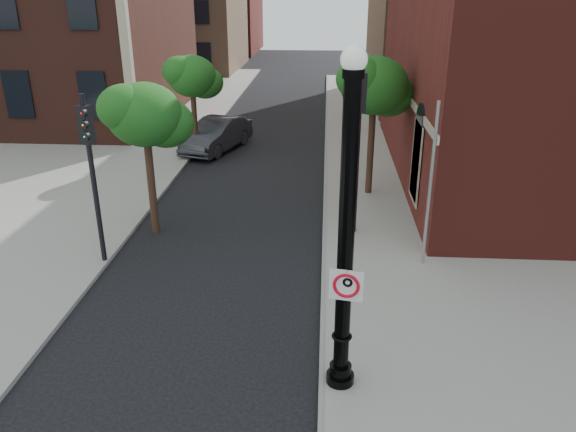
# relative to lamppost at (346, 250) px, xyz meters

# --- Properties ---
(ground) EXTENTS (120.00, 120.00, 0.00)m
(ground) POSITION_rel_lamppost_xyz_m (-2.41, -0.40, -2.98)
(ground) COLOR black
(ground) RESTS_ON ground
(sidewalk_right) EXTENTS (8.00, 60.00, 0.12)m
(sidewalk_right) POSITION_rel_lamppost_xyz_m (3.59, 9.60, -2.92)
(sidewalk_right) COLOR gray
(sidewalk_right) RESTS_ON ground
(sidewalk_left) EXTENTS (10.00, 50.00, 0.12)m
(sidewalk_left) POSITION_rel_lamppost_xyz_m (-11.41, 17.60, -2.92)
(sidewalk_left) COLOR gray
(sidewalk_left) RESTS_ON ground
(curb_edge) EXTENTS (0.10, 60.00, 0.14)m
(curb_edge) POSITION_rel_lamppost_xyz_m (-0.36, 9.60, -2.91)
(curb_edge) COLOR gray
(curb_edge) RESTS_ON ground
(bg_building_red) EXTENTS (12.00, 12.00, 10.00)m
(bg_building_red) POSITION_rel_lamppost_xyz_m (-14.41, 57.60, 2.02)
(bg_building_red) COLOR maroon
(bg_building_red) RESTS_ON ground
(lamppost) EXTENTS (0.55, 0.55, 6.46)m
(lamppost) POSITION_rel_lamppost_xyz_m (0.00, 0.00, 0.00)
(lamppost) COLOR black
(lamppost) RESTS_ON ground
(no_parking_sign) EXTENTS (0.61, 0.14, 0.61)m
(no_parking_sign) POSITION_rel_lamppost_xyz_m (0.03, -0.16, -0.62)
(no_parking_sign) COLOR white
(no_parking_sign) RESTS_ON ground
(parked_car) EXTENTS (2.91, 4.84, 1.51)m
(parked_car) POSITION_rel_lamppost_xyz_m (-5.49, 16.49, -2.23)
(parked_car) COLOR #2F2F34
(parked_car) RESTS_ON ground
(traffic_signal_left) EXTENTS (0.37, 0.42, 4.78)m
(traffic_signal_left) POSITION_rel_lamppost_xyz_m (-6.53, 4.78, 0.23)
(traffic_signal_left) COLOR black
(traffic_signal_left) RESTS_ON ground
(traffic_signal_right) EXTENTS (0.37, 0.45, 5.34)m
(traffic_signal_right) POSITION_rel_lamppost_xyz_m (0.55, 7.24, 0.61)
(traffic_signal_right) COLOR black
(traffic_signal_right) RESTS_ON ground
(utility_pole) EXTENTS (0.09, 0.09, 4.64)m
(utility_pole) POSITION_rel_lamppost_xyz_m (2.39, 5.21, -0.67)
(utility_pole) COLOR #999999
(utility_pole) RESTS_ON ground
(street_tree_a) EXTENTS (2.61, 2.36, 4.71)m
(street_tree_a) POSITION_rel_lamppost_xyz_m (-5.68, 7.09, 0.72)
(street_tree_a) COLOR black
(street_tree_a) RESTS_ON ground
(street_tree_b) EXTENTS (2.50, 2.26, 4.50)m
(street_tree_b) POSITION_rel_lamppost_xyz_m (-6.22, 15.50, 0.56)
(street_tree_b) COLOR black
(street_tree_b) RESTS_ON ground
(street_tree_c) EXTENTS (2.81, 2.54, 5.06)m
(street_tree_c) POSITION_rel_lamppost_xyz_m (1.28, 10.90, 1.01)
(street_tree_c) COLOR black
(street_tree_c) RESTS_ON ground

